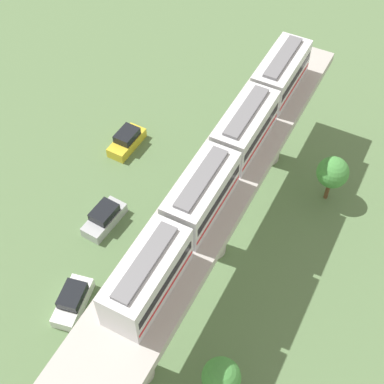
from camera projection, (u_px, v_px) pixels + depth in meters
The scene contains 8 objects.
ground_plane at pixel (214, 250), 45.14m from camera, with size 120.00×120.00×0.00m, color #5B7A4C.
viaduct at pixel (217, 199), 39.94m from camera, with size 5.20×35.80×8.69m.
train at pixel (224, 159), 37.69m from camera, with size 2.64×27.45×3.24m.
parked_car_white at pixel (73, 301), 41.38m from camera, with size 2.63×4.48×1.76m.
parked_car_yellow at pixel (127, 141), 52.05m from camera, with size 1.93×4.25×1.76m.
parked_car_silver at pixel (104, 218), 46.29m from camera, with size 2.08×4.31×1.76m.
tree_near_viaduct at pixel (333, 173), 46.06m from camera, with size 2.73×2.73×4.73m.
tree_mid_lot at pixel (221, 377), 35.12m from camera, with size 2.57×2.57×4.61m.
Camera 1 is at (9.87, -22.81, 38.03)m, focal length 51.27 mm.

